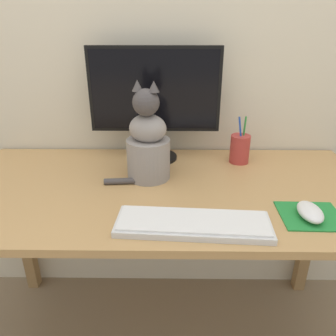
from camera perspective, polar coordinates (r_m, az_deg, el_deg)
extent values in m
cube|color=beige|center=(1.35, -0.52, 24.52)|extent=(7.00, 0.04, 2.50)
cube|color=tan|center=(1.11, -0.80, -3.74)|extent=(1.43, 0.68, 0.02)
cube|color=olive|center=(1.71, -23.97, -9.39)|extent=(0.05, 0.05, 0.71)
cube|color=olive|center=(1.69, 23.42, -9.74)|extent=(0.05, 0.05, 0.71)
cylinder|color=black|center=(1.33, -2.13, 1.95)|extent=(0.17, 0.17, 0.01)
cylinder|color=black|center=(1.31, -2.17, 4.34)|extent=(0.04, 0.04, 0.11)
cube|color=black|center=(1.25, -2.33, 13.42)|extent=(0.49, 0.02, 0.31)
cube|color=black|center=(1.24, -2.35, 13.33)|extent=(0.47, 0.00, 0.29)
cube|color=silver|center=(0.90, 4.38, -9.74)|extent=(0.43, 0.16, 0.02)
cube|color=white|center=(0.89, 4.41, -9.11)|extent=(0.41, 0.14, 0.01)
cube|color=#238438|center=(1.03, 23.60, -7.64)|extent=(0.18, 0.16, 0.00)
ellipsoid|color=white|center=(1.01, 23.51, -7.02)|extent=(0.06, 0.11, 0.03)
cylinder|color=gray|center=(1.14, -3.40, 1.61)|extent=(0.18, 0.18, 0.14)
ellipsoid|color=gray|center=(1.10, -3.54, 6.89)|extent=(0.15, 0.14, 0.10)
sphere|color=#474242|center=(1.07, -3.87, 11.33)|extent=(0.11, 0.11, 0.09)
cone|color=#474242|center=(1.07, -5.37, 14.12)|extent=(0.04, 0.04, 0.04)
cone|color=#474242|center=(1.05, -2.50, 14.02)|extent=(0.04, 0.04, 0.04)
cylinder|color=#474242|center=(1.13, -6.18, -2.22)|extent=(0.20, 0.04, 0.02)
cylinder|color=#B23833|center=(1.30, 12.39, 3.26)|extent=(0.07, 0.07, 0.11)
cylinder|color=green|center=(1.29, 13.05, 5.76)|extent=(0.01, 0.01, 0.14)
cylinder|color=#1E47B2|center=(1.28, 12.54, 5.64)|extent=(0.03, 0.02, 0.14)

